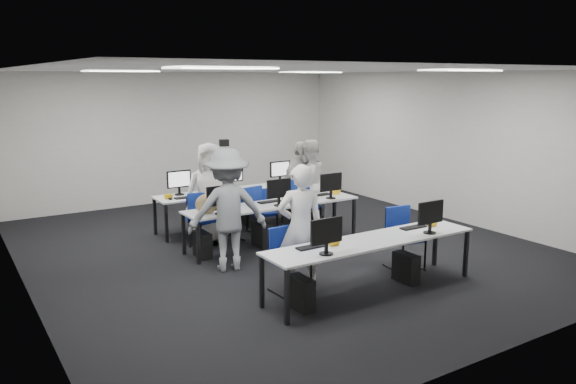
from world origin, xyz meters
TOP-DOWN VIEW (x-y plane):
  - room at (0.00, 0.00)m, footprint 9.00×9.02m
  - ceiling_panels at (0.00, 0.00)m, footprint 5.20×4.60m
  - desk_front at (0.00, -2.40)m, footprint 3.20×0.70m
  - desk_mid at (0.00, 0.20)m, footprint 3.20×0.70m
  - desk_back at (0.00, 1.60)m, footprint 3.20×0.70m
  - equipment_front at (-0.19, -2.42)m, footprint 2.51×0.41m
  - equipment_mid at (-0.19, 0.18)m, footprint 2.91×0.41m
  - equipment_back at (0.19, 1.62)m, footprint 2.91×0.41m
  - chair_0 at (-0.97, -1.84)m, footprint 0.46×0.49m
  - chair_1 at (1.04, -1.95)m, footprint 0.51×0.55m
  - chair_2 at (-1.04, 0.88)m, footprint 0.49×0.52m
  - chair_3 at (0.11, 0.75)m, footprint 0.51×0.54m
  - chair_4 at (1.11, 0.75)m, footprint 0.56×0.58m
  - chair_5 at (-1.07, 0.99)m, footprint 0.55×0.59m
  - chair_6 at (-0.17, 0.92)m, footprint 0.54×0.57m
  - chair_7 at (0.95, 0.96)m, footprint 0.64×0.67m
  - handbag at (-1.27, 0.16)m, footprint 0.40×0.26m
  - student_0 at (-0.77, -1.81)m, footprint 0.74×0.60m
  - student_1 at (1.21, 0.91)m, footprint 0.91×0.76m
  - student_2 at (-0.87, 0.91)m, footprint 1.00×0.82m
  - student_3 at (1.16, 1.13)m, footprint 1.05×0.69m
  - photographer at (-1.24, -0.54)m, footprint 1.34×0.98m
  - dslr_camera at (-1.19, -0.37)m, footprint 0.18×0.21m

SIDE VIEW (x-z plane):
  - chair_2 at x=-1.04m, z-range -0.16..0.69m
  - chair_3 at x=0.11m, z-range -0.16..0.70m
  - chair_4 at x=1.11m, z-range -0.16..0.71m
  - chair_0 at x=-0.97m, z-range -0.16..0.72m
  - chair_1 at x=1.04m, z-range -0.17..0.77m
  - chair_5 at x=-1.07m, z-range -0.17..0.77m
  - chair_6 at x=-0.17m, z-range -0.18..0.78m
  - chair_7 at x=0.95m, z-range -0.18..0.80m
  - equipment_mid at x=-0.19m, z-range -0.24..0.95m
  - equipment_back at x=0.19m, z-range -0.24..0.95m
  - equipment_front at x=-0.19m, z-range -0.24..0.95m
  - desk_front at x=0.00m, z-range 0.32..1.05m
  - desk_mid at x=0.00m, z-range 0.32..1.05m
  - desk_back at x=0.00m, z-range 0.32..1.05m
  - student_3 at x=1.16m, z-range 0.00..1.66m
  - student_1 at x=1.21m, z-range 0.00..1.70m
  - student_0 at x=-0.77m, z-range 0.00..1.75m
  - student_2 at x=-0.87m, z-range 0.00..1.78m
  - handbag at x=-1.27m, z-range 0.73..1.05m
  - photographer at x=-1.24m, z-range 0.00..1.86m
  - room at x=0.00m, z-range 0.00..3.00m
  - dslr_camera at x=-1.19m, z-range 1.87..1.97m
  - ceiling_panels at x=0.00m, z-range 2.98..2.99m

